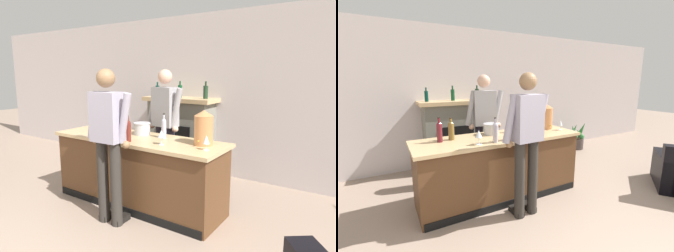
% 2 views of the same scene
% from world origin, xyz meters
% --- Properties ---
extents(wall_back_panel, '(12.00, 0.07, 2.75)m').
position_xyz_m(wall_back_panel, '(0.00, 3.97, 1.38)').
color(wall_back_panel, beige).
rests_on(wall_back_panel, ground_plane).
extents(bar_counter, '(2.43, 0.76, 0.93)m').
position_xyz_m(bar_counter, '(-0.14, 2.22, 0.47)').
color(bar_counter, '#52331C').
rests_on(bar_counter, ground_plane).
extents(fireplace_stone, '(1.30, 0.52, 1.62)m').
position_xyz_m(fireplace_stone, '(-0.38, 3.71, 0.68)').
color(fireplace_stone, slate).
rests_on(fireplace_stone, ground_plane).
extents(person_customer, '(0.66, 0.31, 1.81)m').
position_xyz_m(person_customer, '(-0.08, 1.63, 1.01)').
color(person_customer, '#2D2925').
rests_on(person_customer, ground_plane).
extents(person_bartender, '(0.65, 0.34, 1.81)m').
position_xyz_m(person_bartender, '(-0.12, 2.82, 1.01)').
color(person_bartender, '#24202D').
rests_on(person_bartender, ground_plane).
extents(copper_dispenser, '(0.23, 0.26, 0.41)m').
position_xyz_m(copper_dispenser, '(0.77, 2.33, 1.13)').
color(copper_dispenser, '#C37C49').
rests_on(copper_dispenser, bar_counter).
extents(ice_bucket_steel, '(0.23, 0.23, 0.16)m').
position_xyz_m(ice_bucket_steel, '(-0.20, 2.39, 1.01)').
color(ice_bucket_steel, silver).
rests_on(ice_bucket_steel, bar_counter).
extents(wine_bottle_cabernet_heavy, '(0.07, 0.07, 0.33)m').
position_xyz_m(wine_bottle_cabernet_heavy, '(-0.97, 2.32, 1.07)').
color(wine_bottle_cabernet_heavy, maroon).
rests_on(wine_bottle_cabernet_heavy, bar_counter).
extents(wine_bottle_merlot_tall, '(0.08, 0.08, 0.31)m').
position_xyz_m(wine_bottle_merlot_tall, '(-0.80, 2.36, 1.07)').
color(wine_bottle_merlot_tall, brown).
rests_on(wine_bottle_merlot_tall, bar_counter).
extents(wine_bottle_port_short, '(0.07, 0.07, 0.33)m').
position_xyz_m(wine_bottle_port_short, '(-0.34, 1.96, 1.07)').
color(wine_bottle_port_short, '#AFA9B6').
rests_on(wine_bottle_port_short, bar_counter).
extents(wine_bottle_chardonnay_pale, '(0.07, 0.07, 0.32)m').
position_xyz_m(wine_bottle_chardonnay_pale, '(0.19, 2.36, 1.07)').
color(wine_bottle_chardonnay_pale, '#A4A6B9').
rests_on(wine_bottle_chardonnay_pale, bar_counter).
extents(wine_bottle_burgundy_dark, '(0.08, 0.08, 0.33)m').
position_xyz_m(wine_bottle_burgundy_dark, '(-0.08, 1.97, 1.07)').
color(wine_bottle_burgundy_dark, maroon).
rests_on(wine_bottle_burgundy_dark, bar_counter).
extents(wine_glass_front_right, '(0.09, 0.09, 0.18)m').
position_xyz_m(wine_glass_front_right, '(-0.57, 1.97, 1.06)').
color(wine_glass_front_right, silver).
rests_on(wine_glass_front_right, bar_counter).
extents(wine_glass_by_dispenser, '(0.09, 0.09, 0.18)m').
position_xyz_m(wine_glass_by_dispenser, '(0.36, 2.06, 1.05)').
color(wine_glass_by_dispenser, silver).
rests_on(wine_glass_by_dispenser, bar_counter).
extents(wine_glass_back_row, '(0.07, 0.07, 0.17)m').
position_xyz_m(wine_glass_back_row, '(0.91, 2.12, 1.04)').
color(wine_glass_back_row, silver).
rests_on(wine_glass_back_row, bar_counter).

